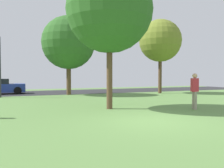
{
  "coord_description": "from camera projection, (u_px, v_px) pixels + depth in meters",
  "views": [
    {
      "loc": [
        -4.73,
        -7.23,
        1.66
      ],
      "look_at": [
        0.0,
        3.84,
        1.21
      ],
      "focal_mm": 38.16,
      "sensor_mm": 36.0,
      "label": 1
    }
  ],
  "objects": [
    {
      "name": "person_catcher",
      "position": [
        195.0,
        89.0,
        11.48
      ],
      "size": [
        0.35,
        0.3,
        1.75
      ],
      "rotation": [
        0.0,
        0.0,
        2.98
      ],
      "color": "gray",
      "rests_on": "ground_plane"
    },
    {
      "name": "road_strip",
      "position": [
        63.0,
        92.0,
        23.26
      ],
      "size": [
        44.0,
        6.4,
        0.01
      ],
      "primitive_type": "cube",
      "color": "#28282B",
      "rests_on": "ground_plane"
    },
    {
      "name": "street_lamp_post",
      "position": [
        0.0,
        67.0,
        17.55
      ],
      "size": [
        0.14,
        0.14,
        4.5
      ],
      "primitive_type": "cylinder",
      "color": "#2D2D33",
      "rests_on": "ground_plane"
    },
    {
      "name": "ground_plane",
      "position": [
        154.0,
        121.0,
        8.56
      ],
      "size": [
        44.0,
        44.0,
        0.0
      ],
      "primitive_type": "plane",
      "color": "#5B8442"
    },
    {
      "name": "oak_tree_center",
      "position": [
        109.0,
        10.0,
        11.55
      ],
      "size": [
        4.23,
        4.23,
        6.96
      ],
      "color": "brown",
      "rests_on": "ground_plane"
    },
    {
      "name": "birch_tree_lone",
      "position": [
        160.0,
        41.0,
        21.77
      ],
      "size": [
        3.87,
        3.87,
        6.76
      ],
      "color": "brown",
      "rests_on": "ground_plane"
    },
    {
      "name": "oak_tree_right",
      "position": [
        68.0,
        43.0,
        20.06
      ],
      "size": [
        4.48,
        4.48,
        6.64
      ],
      "color": "brown",
      "rests_on": "ground_plane"
    }
  ]
}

